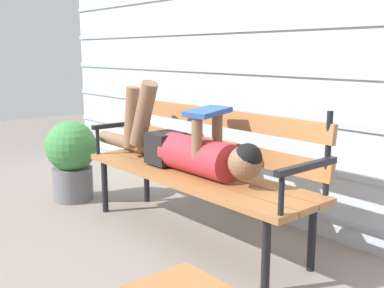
# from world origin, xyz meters

# --- Properties ---
(ground_plane) EXTENTS (12.00, 12.00, 0.00)m
(ground_plane) POSITION_xyz_m (0.00, 0.00, 0.00)
(ground_plane) COLOR gray
(house_siding) EXTENTS (5.30, 0.08, 2.34)m
(house_siding) POSITION_xyz_m (0.00, 0.81, 1.17)
(house_siding) COLOR #B2BCC6
(house_siding) RESTS_ON ground
(park_bench) EXTENTS (1.76, 0.49, 0.87)m
(park_bench) POSITION_xyz_m (0.00, 0.22, 0.47)
(park_bench) COLOR #9E6638
(park_bench) RESTS_ON ground
(reclining_person) EXTENTS (1.74, 0.27, 0.56)m
(reclining_person) POSITION_xyz_m (-0.09, 0.15, 0.57)
(reclining_person) COLOR #B72D38
(potted_plant) EXTENTS (0.40, 0.40, 0.63)m
(potted_plant) POSITION_xyz_m (-1.20, -0.08, 0.35)
(potted_plant) COLOR slate
(potted_plant) RESTS_ON ground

